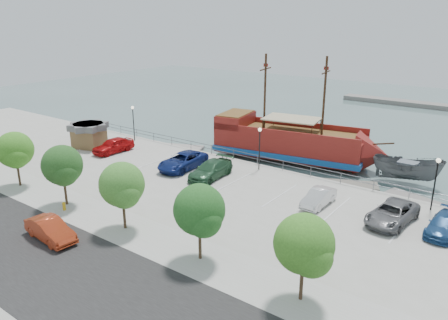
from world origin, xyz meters
The scene contains 26 objects.
ground centered at (0.00, 0.00, -1.00)m, with size 160.00×160.00×0.00m, color #45605C.
street centered at (0.00, -16.00, 0.01)m, with size 100.00×8.00×0.04m, color black.
sidewalk centered at (0.00, -10.00, 0.01)m, with size 100.00×4.00×0.05m, color #A2A19B.
seawall_railing centered at (0.00, 7.80, 0.53)m, with size 50.00×0.06×1.00m.
pirate_ship centered at (0.85, 13.90, 1.04)m, with size 19.63×8.30×12.21m.
patrol_boat centered at (12.24, 13.90, 0.26)m, with size 2.45×6.52×2.52m, color #585A5D.
dock_west centered at (-13.83, 9.20, -0.80)m, with size 6.99×2.00×0.40m, color gray.
dock_mid centered at (7.29, 9.20, -0.79)m, with size 7.31×2.09×0.42m, color #6A655B.
dock_east centered at (15.26, 9.20, -0.79)m, with size 7.46×2.13×0.43m, color slate.
shed centered at (-20.19, 1.55, 1.49)m, with size 4.33×4.33×2.80m.
street_sedan centered at (-3.81, -14.12, 0.74)m, with size 1.57×4.49×1.48m, color #AF3518.
fire_hydrant centered at (-7.17, -10.80, 0.41)m, with size 0.26×0.26×0.74m.
lamp_post_left centered at (-18.00, 6.50, 2.94)m, with size 0.36×0.36×4.28m.
lamp_post_mid centered at (0.00, 6.50, 2.94)m, with size 0.36×0.36×4.28m.
lamp_post_right centered at (16.00, 6.50, 2.94)m, with size 0.36×0.36×4.28m.
tree_b centered at (-14.85, -10.07, 3.30)m, with size 3.30×3.20×5.00m.
tree_c centered at (-7.85, -10.07, 3.30)m, with size 3.30×3.20×5.00m.
tree_d centered at (-0.85, -10.07, 3.30)m, with size 3.30×3.20×5.00m.
tree_e centered at (6.15, -10.07, 3.30)m, with size 3.30×3.20×5.00m.
tree_f centered at (13.15, -10.07, 3.30)m, with size 3.30×3.20×5.00m.
parked_car_a centered at (-16.15, 1.69, 0.83)m, with size 1.96×4.87×1.66m, color #B30D0E.
parked_car_c centered at (-6.26, 2.20, 0.81)m, with size 2.68×5.82×1.62m, color navy.
parked_car_d centered at (-2.44, 1.84, 0.79)m, with size 2.22×5.47×1.59m, color #295635.
parked_car_f centered at (8.46, 2.02, 0.67)m, with size 1.42×4.07×1.34m, color silver.
parked_car_g centered at (14.15, 2.33, 0.75)m, with size 2.48×5.38×1.50m, color slate.
parked_car_h centered at (17.60, 2.79, 0.67)m, with size 1.88×4.62×1.34m, color navy.
Camera 1 is at (21.57, -28.55, 14.56)m, focal length 35.00 mm.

